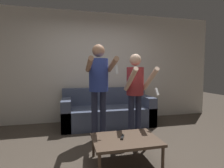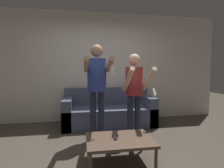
% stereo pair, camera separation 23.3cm
% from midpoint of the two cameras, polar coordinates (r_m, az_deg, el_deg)
% --- Properties ---
extents(ground_plane, '(14.00, 14.00, 0.00)m').
position_cam_midpoint_polar(ground_plane, '(2.80, 1.60, -22.36)').
color(ground_plane, '#4C4238').
extents(wall_back, '(6.40, 0.06, 2.70)m').
position_cam_midpoint_polar(wall_back, '(4.45, -3.26, 5.53)').
color(wall_back, silver).
rests_on(wall_back, ground_plane).
extents(couch, '(2.06, 0.87, 0.84)m').
position_cam_midpoint_polar(couch, '(4.14, 0.56, -9.24)').
color(couch, '#4C5670').
rests_on(couch, ground_plane).
extents(person_standing_left, '(0.46, 0.73, 1.72)m').
position_cam_midpoint_polar(person_standing_left, '(3.08, -2.76, 1.15)').
color(person_standing_left, '#282D47').
rests_on(person_standing_left, ground_plane).
extents(person_standing_right, '(0.44, 0.72, 1.57)m').
position_cam_midpoint_polar(person_standing_right, '(3.24, 9.38, -0.83)').
color(person_standing_right, '#282D47').
rests_on(person_standing_right, ground_plane).
extents(coffee_table, '(0.89, 0.64, 0.35)m').
position_cam_midpoint_polar(coffee_table, '(2.49, 5.30, -18.07)').
color(coffee_table, brown).
rests_on(coffee_table, ground_plane).
extents(remote_on_table, '(0.09, 0.15, 0.02)m').
position_cam_midpoint_polar(remote_on_table, '(2.48, 4.25, -17.00)').
color(remote_on_table, black).
rests_on(remote_on_table, coffee_table).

